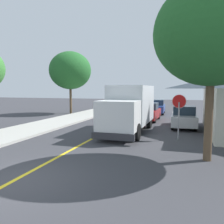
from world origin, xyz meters
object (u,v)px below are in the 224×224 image
Objects in this scene: box_truck at (130,106)px; street_tree_far_side at (212,34)px; parked_van_across at (184,117)px; stop_sign at (179,108)px; street_tree_down_block at (70,71)px; parked_car_near at (148,112)px; parked_car_mid at (157,107)px.

street_tree_far_side is at bearing -49.52° from box_truck.
stop_sign is at bearing -93.54° from parked_van_across.
stop_sign reaches higher than parked_van_across.
parked_van_across is at bearing -26.66° from street_tree_down_block.
parked_car_near and parked_van_across have the same top height.
parked_car_near is 0.99× the size of parked_car_mid.
street_tree_far_side is (1.28, -3.80, 3.30)m from stop_sign.
street_tree_far_side is (4.57, -5.36, 3.39)m from box_truck.
parked_car_near is at bearing 135.85° from parked_van_across.
stop_sign is 17.36m from street_tree_down_block.
box_truck is 1.62× the size of parked_van_across.
street_tree_down_block reaches higher than street_tree_far_side.
parked_car_mid is (0.05, 6.29, 0.00)m from parked_car_near.
parked_car_mid is at bearing 89.53° from parked_car_near.
stop_sign is (2.92, -7.75, 1.06)m from parked_car_near.
parked_car_near is 1.00× the size of parked_van_across.
box_truck is 7.81m from street_tree_far_side.
parked_car_near is 0.61× the size of street_tree_far_side.
stop_sign is 5.19m from street_tree_far_side.
stop_sign is (3.29, -1.56, 0.09)m from box_truck.
parked_car_mid is at bearing 103.10° from street_tree_far_side.
parked_car_mid is 0.60× the size of street_tree_down_block.
parked_car_near is 6.29m from parked_car_mid.
box_truck is 0.97× the size of street_tree_down_block.
parked_van_across is at bearing -71.43° from parked_car_mid.
parked_car_near is 8.35m from stop_sign.
parked_car_near is at bearing -90.47° from parked_car_mid.
parked_car_mid is 0.61× the size of street_tree_far_side.
parked_car_near is 11.36m from street_tree_down_block.
box_truck reaches higher than parked_van_across.
box_truck is 1.62× the size of parked_car_near.
stop_sign reaches higher than parked_car_mid.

